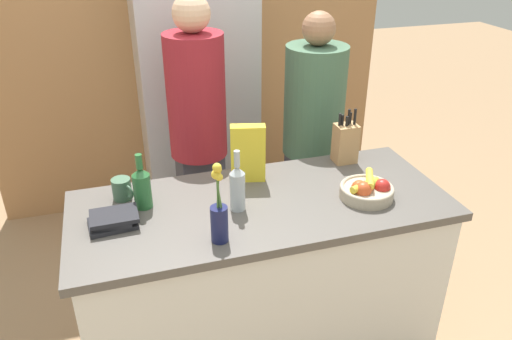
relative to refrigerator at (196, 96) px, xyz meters
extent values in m
cube|color=silver|center=(0.03, -1.40, -0.52)|extent=(1.66, 0.70, 0.85)
cube|color=#56514C|center=(0.03, -1.40, -0.07)|extent=(1.73, 0.73, 0.04)
cube|color=#AD7A4C|center=(0.03, 0.36, 0.36)|extent=(2.93, 0.12, 2.60)
cube|color=#B7B7BC|center=(0.00, 0.00, 0.00)|extent=(0.75, 0.60, 1.88)
cylinder|color=#B7B7BC|center=(-0.06, -0.31, 0.09)|extent=(0.02, 0.02, 1.04)
cylinder|color=tan|center=(0.51, -1.50, -0.03)|extent=(0.25, 0.25, 0.05)
torus|color=tan|center=(0.51, -1.50, 0.00)|extent=(0.25, 0.25, 0.02)
sphere|color=#99B233|center=(0.55, -1.49, 0.00)|extent=(0.07, 0.07, 0.07)
sphere|color=#C64C23|center=(0.47, -1.53, 0.01)|extent=(0.08, 0.08, 0.08)
sphere|color=red|center=(0.58, -1.52, 0.01)|extent=(0.08, 0.08, 0.08)
sphere|color=#C64C23|center=(0.51, -1.50, 0.00)|extent=(0.07, 0.07, 0.07)
sphere|color=#C64C23|center=(0.47, -1.50, 0.01)|extent=(0.07, 0.07, 0.07)
cylinder|color=yellow|center=(0.49, -1.51, 0.02)|extent=(0.17, 0.09, 0.03)
cylinder|color=yellow|center=(0.53, -1.48, 0.03)|extent=(0.10, 0.16, 0.03)
cube|color=tan|center=(0.58, -1.13, 0.05)|extent=(0.11, 0.10, 0.21)
cylinder|color=black|center=(0.54, -1.12, 0.18)|extent=(0.01, 0.01, 0.07)
cylinder|color=black|center=(0.55, -1.12, 0.18)|extent=(0.01, 0.01, 0.07)
cylinder|color=black|center=(0.57, -1.14, 0.18)|extent=(0.01, 0.01, 0.06)
cylinder|color=black|center=(0.58, -1.13, 0.19)|extent=(0.01, 0.01, 0.09)
cylinder|color=black|center=(0.60, -1.11, 0.18)|extent=(0.01, 0.01, 0.07)
cylinder|color=black|center=(0.62, -1.13, 0.19)|extent=(0.01, 0.01, 0.09)
cylinder|color=#191E4C|center=(-0.22, -1.64, 0.03)|extent=(0.07, 0.07, 0.16)
cylinder|color=#477538|center=(-0.22, -1.64, 0.19)|extent=(0.01, 0.01, 0.17)
sphere|color=gold|center=(-0.21, -1.64, 0.27)|extent=(0.03, 0.03, 0.03)
cylinder|color=#477538|center=(-0.22, -1.63, 0.19)|extent=(0.01, 0.01, 0.17)
sphere|color=gold|center=(-0.22, -1.63, 0.27)|extent=(0.03, 0.03, 0.03)
cylinder|color=#477538|center=(-0.22, -1.63, 0.17)|extent=(0.01, 0.01, 0.14)
sphere|color=gold|center=(-0.22, -1.63, 0.24)|extent=(0.03, 0.03, 0.03)
cylinder|color=#477538|center=(-0.22, -1.63, 0.18)|extent=(0.01, 0.01, 0.15)
sphere|color=gold|center=(-0.22, -1.63, 0.25)|extent=(0.04, 0.04, 0.04)
cylinder|color=#477538|center=(-0.22, -1.64, 0.20)|extent=(0.02, 0.01, 0.18)
sphere|color=gold|center=(-0.22, -1.64, 0.29)|extent=(0.04, 0.04, 0.04)
cylinder|color=#477538|center=(-0.22, -1.64, 0.18)|extent=(0.02, 0.01, 0.14)
sphere|color=gold|center=(-0.22, -1.65, 0.25)|extent=(0.03, 0.03, 0.03)
cube|color=yellow|center=(0.03, -1.18, 0.09)|extent=(0.18, 0.10, 0.29)
cylinder|color=#42664C|center=(-0.57, -1.18, 0.00)|extent=(0.09, 0.09, 0.10)
torus|color=#42664C|center=(-0.55, -1.22, 0.00)|extent=(0.05, 0.06, 0.07)
cube|color=#232328|center=(-0.63, -1.40, -0.04)|extent=(0.21, 0.16, 0.02)
cube|color=#232328|center=(-0.62, -1.40, -0.02)|extent=(0.17, 0.15, 0.02)
cube|color=#232328|center=(-0.62, -1.40, 0.00)|extent=(0.20, 0.15, 0.02)
cylinder|color=#286633|center=(-0.49, -1.28, 0.03)|extent=(0.08, 0.08, 0.16)
cone|color=#286633|center=(-0.49, -1.28, 0.13)|extent=(0.08, 0.08, 0.03)
cylinder|color=#286633|center=(-0.49, -1.28, 0.18)|extent=(0.03, 0.03, 0.07)
cylinder|color=#B2BCC1|center=(-0.09, -1.42, 0.04)|extent=(0.07, 0.07, 0.18)
cone|color=#B2BCC1|center=(-0.09, -1.42, 0.14)|extent=(0.07, 0.07, 0.03)
cylinder|color=#B2BCC1|center=(-0.09, -1.42, 0.20)|extent=(0.03, 0.03, 0.07)
cube|color=#383842|center=(-0.12, -0.67, -0.53)|extent=(0.27, 0.20, 0.83)
cylinder|color=maroon|center=(-0.12, -0.67, 0.23)|extent=(0.33, 0.33, 0.69)
sphere|color=#DBAD89|center=(-0.12, -0.67, 0.67)|extent=(0.20, 0.20, 0.20)
cube|color=#383842|center=(0.56, -0.73, -0.56)|extent=(0.32, 0.25, 0.77)
cylinder|color=#42664C|center=(0.56, -0.73, 0.15)|extent=(0.36, 0.36, 0.64)
sphere|color=#996B4C|center=(0.56, -0.73, 0.57)|extent=(0.19, 0.19, 0.19)
camera|label=1|loc=(-0.56, -3.26, 1.14)|focal=35.00mm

